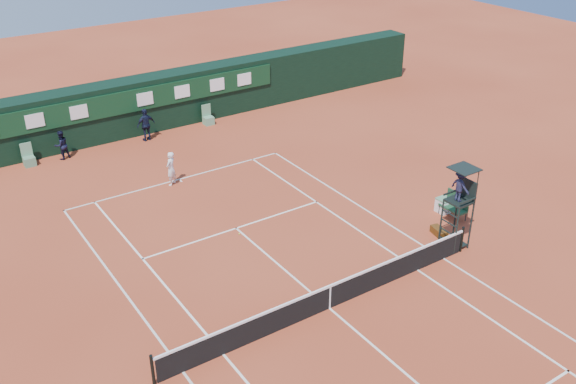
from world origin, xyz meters
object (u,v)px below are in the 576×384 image
Objects in this scene: tennis_net at (330,296)px; player at (171,169)px; player_bench at (455,204)px; cooler at (444,205)px; umpire_chair at (460,191)px.

tennis_net is 7.83× the size of player.
player_bench is 0.73× the size of player.
tennis_net is 8.58m from cooler.
player_bench is 1.86× the size of cooler.
player_bench is at bearing -84.07° from cooler.
player is (-6.90, 11.17, -1.63)m from umpire_chair.
player reaches higher than player_bench.
cooler is 0.39× the size of player.
tennis_net is 10.75× the size of player_bench.
tennis_net reaches higher than cooler.
umpire_chair is 2.85× the size of player_bench.
umpire_chair reaches higher than cooler.
player_bench is at bearing 95.97° from player.
cooler is (-0.06, 0.57, -0.27)m from player_bench.
cooler is (8.17, 2.63, -0.18)m from tennis_net.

